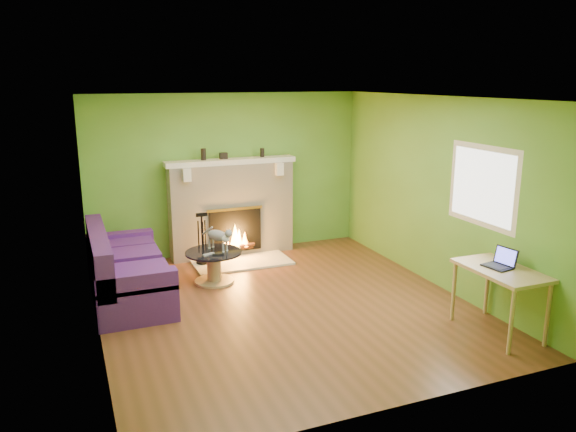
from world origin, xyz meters
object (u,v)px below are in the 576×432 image
object	(u,v)px
desk	(501,277)
cat	(218,238)
sofa	(124,272)
coffee_table	(214,265)

from	to	relation	value
desk	cat	distance (m)	3.77
sofa	cat	size ratio (longest dim) A/B	3.73
sofa	cat	distance (m)	1.36
sofa	desk	world-z (taller)	sofa
desk	coffee_table	bearing A→B (deg)	132.61
coffee_table	desk	distance (m)	3.81
sofa	desk	bearing A→B (deg)	-34.99
sofa	desk	distance (m)	4.66
coffee_table	desk	bearing A→B (deg)	-47.39
desk	sofa	bearing A→B (deg)	145.01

